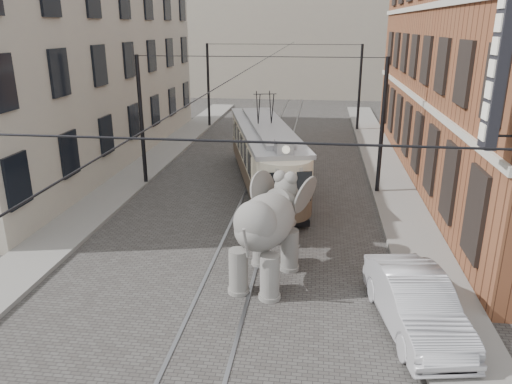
# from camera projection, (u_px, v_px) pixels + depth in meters

# --- Properties ---
(ground) EXTENTS (120.00, 120.00, 0.00)m
(ground) POSITION_uv_depth(u_px,v_px,m) (243.00, 243.00, 17.25)
(ground) COLOR #413F3C
(tram_rails) EXTENTS (1.54, 80.00, 0.02)m
(tram_rails) POSITION_uv_depth(u_px,v_px,m) (243.00, 242.00, 17.24)
(tram_rails) COLOR slate
(tram_rails) RESTS_ON ground
(sidewalk_right) EXTENTS (2.00, 60.00, 0.15)m
(sidewalk_right) POSITION_uv_depth(u_px,v_px,m) (419.00, 250.00, 16.50)
(sidewalk_right) COLOR slate
(sidewalk_right) RESTS_ON ground
(sidewalk_left) EXTENTS (2.00, 60.00, 0.15)m
(sidewalk_left) POSITION_uv_depth(u_px,v_px,m) (67.00, 231.00, 18.01)
(sidewalk_left) COLOR slate
(sidewalk_left) RESTS_ON ground
(brick_building) EXTENTS (8.00, 26.00, 12.00)m
(brick_building) POSITION_uv_depth(u_px,v_px,m) (510.00, 53.00, 22.43)
(brick_building) COLOR brown
(brick_building) RESTS_ON ground
(stucco_building) EXTENTS (7.00, 24.00, 10.00)m
(stucco_building) POSITION_uv_depth(u_px,v_px,m) (68.00, 69.00, 26.36)
(stucco_building) COLOR #A29A86
(stucco_building) RESTS_ON ground
(distant_block) EXTENTS (28.00, 10.00, 14.00)m
(distant_block) POSITION_uv_depth(u_px,v_px,m) (300.00, 27.00, 52.55)
(distant_block) COLOR #A29A86
(distant_block) RESTS_ON ground
(catenary) EXTENTS (11.00, 30.20, 6.00)m
(catenary) POSITION_uv_depth(u_px,v_px,m) (255.00, 130.00, 21.00)
(catenary) COLOR black
(catenary) RESTS_ON ground
(tram) EXTENTS (4.94, 11.15, 4.34)m
(tram) POSITION_uv_depth(u_px,v_px,m) (265.00, 141.00, 22.72)
(tram) COLOR beige
(tram) RESTS_ON ground
(elephant) EXTENTS (3.67, 5.25, 2.92)m
(elephant) POSITION_uv_depth(u_px,v_px,m) (265.00, 235.00, 14.28)
(elephant) COLOR slate
(elephant) RESTS_ON ground
(parked_car) EXTENTS (2.29, 4.56, 1.44)m
(parked_car) POSITION_uv_depth(u_px,v_px,m) (416.00, 303.00, 12.18)
(parked_car) COLOR #9F9EA3
(parked_car) RESTS_ON ground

